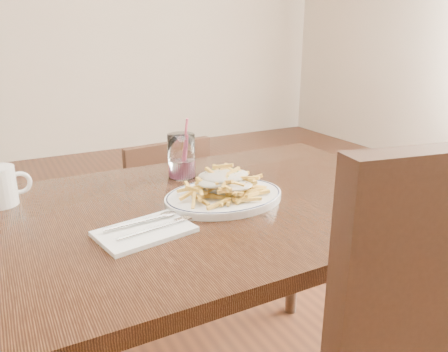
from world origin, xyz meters
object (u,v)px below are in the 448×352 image
water_glass (182,159)px  fries_plate (224,197)px  table (215,228)px  chair_far (161,216)px  loaded_fries (224,181)px

water_glass → fries_plate: bearing=-85.3°
table → water_glass: bearing=89.1°
water_glass → chair_far: bearing=80.0°
water_glass → table: bearing=-90.9°
table → chair_far: 0.70m
chair_far → loaded_fries: loaded_fries is taller
chair_far → table: bearing=-96.8°
table → loaded_fries: 0.14m
chair_far → fries_plate: size_ratio=2.36×
table → water_glass: water_glass is taller
table → chair_far: chair_far is taller
table → loaded_fries: (0.02, -0.01, 0.14)m
table → fries_plate: (0.02, -0.01, 0.09)m
chair_far → fries_plate: bearing=-94.7°
loaded_fries → water_glass: 0.24m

